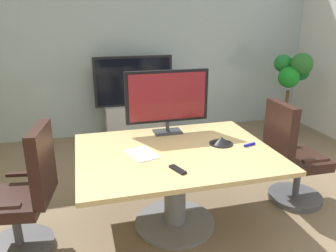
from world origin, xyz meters
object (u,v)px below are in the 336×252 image
conference_phone (221,141)px  remote_control (178,169)px  conference_table (175,170)px  tv_monitor (167,98)px  wall_display_unit (134,112)px  office_chair_right (291,162)px  potted_plant (291,83)px  office_chair_left (25,202)px

conference_phone → remote_control: 0.69m
conference_table → remote_control: bearing=-103.6°
tv_monitor → wall_display_unit: (-0.03, 1.90, -0.67)m
office_chair_right → conference_phone: size_ratio=4.95×
conference_table → potted_plant: size_ratio=1.27×
remote_control → conference_phone: bearing=17.2°
office_chair_left → remote_control: size_ratio=6.41×
tv_monitor → conference_phone: bearing=-47.9°
conference_table → tv_monitor: 0.74m
office_chair_right → wall_display_unit: (-1.25, 2.30, -0.01)m
office_chair_left → conference_phone: bearing=101.4°
office_chair_left → office_chair_right: size_ratio=1.00×
office_chair_left → conference_table: bearing=100.2°
office_chair_left → tv_monitor: size_ratio=1.30×
tv_monitor → conference_phone: 0.68m
office_chair_left → tv_monitor: 1.57m
office_chair_right → remote_control: office_chair_right is taller
remote_control → wall_display_unit: bearing=67.1°
conference_phone → remote_control: conference_phone is taller
conference_table → conference_phone: bearing=5.5°
office_chair_right → wall_display_unit: size_ratio=0.83×
office_chair_left → tv_monitor: (1.33, 0.51, 0.66)m
office_chair_left → remote_control: office_chair_left is taller
tv_monitor → remote_control: tv_monitor is taller
conference_table → tv_monitor: (0.06, 0.49, 0.55)m
remote_control → potted_plant: bearing=21.1°
office_chair_right → conference_phone: 0.88m
office_chair_left → potted_plant: 4.19m
conference_phone → conference_table: bearing=-174.5°
conference_table → conference_phone: size_ratio=7.80×
office_chair_left → potted_plant: size_ratio=0.81×
wall_display_unit → remote_control: (-0.12, -2.77, 0.32)m
conference_table → office_chair_right: size_ratio=1.57×
tv_monitor → potted_plant: size_ratio=0.62×
potted_plant → wall_display_unit: bearing=167.8°
office_chair_left → tv_monitor: bearing=120.1°
tv_monitor → conference_table: bearing=-96.7°
office_chair_right → tv_monitor: 1.44m
conference_table → conference_phone: (0.46, 0.04, 0.22)m
potted_plant → office_chair_left: bearing=-153.0°
tv_monitor → conference_phone: tv_monitor is taller
office_chair_left → office_chair_right: same height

